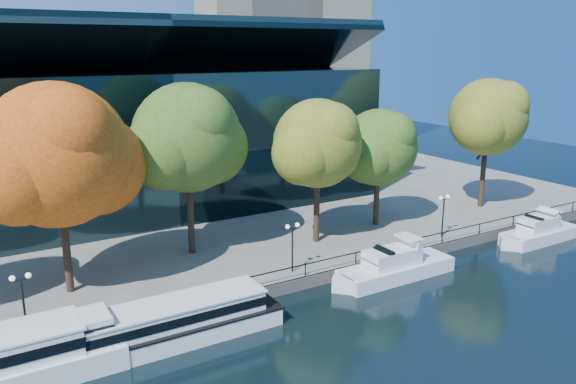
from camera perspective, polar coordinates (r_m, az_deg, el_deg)
ground at (r=42.68m, az=4.17°, el=-11.16°), size 160.00×160.00×0.00m
promenade at (r=73.49m, az=-12.39°, el=0.02°), size 90.00×67.08×1.00m
railing at (r=44.36m, az=1.77°, el=-7.37°), size 88.20×0.08×0.99m
convention_building at (r=66.44m, az=-14.73°, el=5.42°), size 50.00×24.57×21.43m
tour_boat at (r=37.59m, az=-12.78°, el=-12.96°), size 16.78×3.74×3.18m
cruiser_near at (r=47.07m, az=10.53°, el=-7.47°), size 11.56×2.98×3.35m
cruiser_far at (r=59.89m, az=24.02°, el=-3.71°), size 9.90×2.74×3.24m
tree_1 at (r=42.12m, az=-22.13°, el=3.22°), size 12.72×10.43×15.30m
tree_2 at (r=47.61m, az=-9.96°, el=5.21°), size 11.46×9.40×14.73m
tree_3 at (r=50.11m, az=3.21°, el=4.76°), size 9.92×8.14×13.14m
tree_4 at (r=56.05m, az=9.34°, el=4.32°), size 9.49×7.78×11.70m
tree_5 at (r=65.33m, az=19.78°, el=7.02°), size 10.47×8.59×14.27m
lamp_0 at (r=38.66m, az=-25.42°, el=-8.98°), size 1.26×0.36×4.03m
lamp_1 at (r=44.42m, az=0.45°, el=-4.52°), size 1.26×0.36×4.03m
lamp_2 at (r=54.64m, az=15.54°, el=-1.40°), size 1.26×0.36×4.03m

